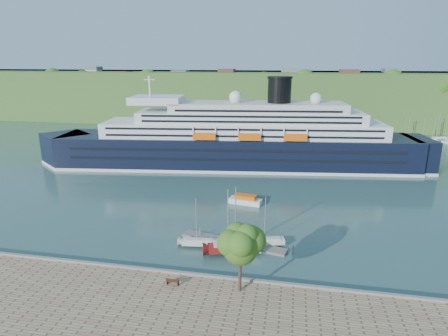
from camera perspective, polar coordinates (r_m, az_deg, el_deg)
ground at (r=54.33m, az=-4.83°, el=-16.68°), size 400.00×400.00×0.00m
far_hillside at (r=190.10m, az=7.02°, el=10.74°), size 400.00×50.00×24.00m
quay_coping at (r=53.56m, az=-4.92°, el=-15.76°), size 220.00×0.50×0.30m
cruise_ship at (r=105.13m, az=1.75°, el=6.95°), size 114.02×30.59×25.34m
park_bench at (r=51.63m, az=-7.83°, el=-16.65°), size 1.79×0.79×1.13m
promenade_tree at (r=47.82m, az=2.48°, el=-13.13°), size 6.08×6.08×10.07m
floating_pontoon at (r=63.51m, az=1.34°, el=-11.24°), size 18.22×6.14×0.40m
sailboat_white_near at (r=60.92m, az=-3.83°, el=-8.51°), size 6.40×2.41×8.07m
sailboat_red at (r=58.29m, az=1.13°, el=-8.49°), size 8.23×4.35×10.24m
sailboat_white_far at (r=61.47m, az=6.66°, el=-8.31°), size 6.56×3.34×8.17m
tender_launch at (r=79.79m, az=3.28°, el=-4.79°), size 7.23×3.54×1.91m
sailboat_extra at (r=58.92m, az=2.29°, el=-8.14°), size 8.07×2.33×10.39m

